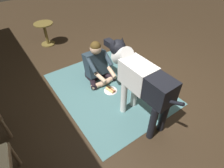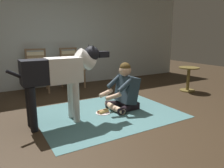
{
  "view_description": "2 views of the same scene",
  "coord_description": "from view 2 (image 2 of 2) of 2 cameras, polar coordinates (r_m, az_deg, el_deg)",
  "views": [
    {
      "loc": [
        -1.82,
        1.76,
        2.29
      ],
      "look_at": [
        -0.0,
        0.47,
        0.36
      ],
      "focal_mm": 28.92,
      "sensor_mm": 36.0,
      "label": 1
    },
    {
      "loc": [
        -1.35,
        -2.56,
        1.25
      ],
      "look_at": [
        0.24,
        0.14,
        0.54
      ],
      "focal_mm": 33.58,
      "sensor_mm": 36.0,
      "label": 2
    }
  ],
  "objects": [
    {
      "name": "hot_dog_on_plate",
      "position": [
        3.53,
        -2.47,
        -7.56
      ],
      "size": [
        0.24,
        0.24,
        0.06
      ],
      "color": "white",
      "rests_on": "ground"
    },
    {
      "name": "dining_chair_left_of_pair",
      "position": [
        5.11,
        -19.78,
        4.07
      ],
      "size": [
        0.52,
        0.52,
        0.98
      ],
      "color": "brown",
      "rests_on": "ground"
    },
    {
      "name": "person_sitting_on_floor",
      "position": [
        3.65,
        3.4,
        -1.73
      ],
      "size": [
        0.66,
        0.58,
        0.82
      ],
      "color": "black",
      "rests_on": "ground"
    },
    {
      "name": "large_dog",
      "position": [
        3.08,
        -13.93,
        2.93
      ],
      "size": [
        1.49,
        0.33,
        1.14
      ],
      "color": "white",
      "rests_on": "ground"
    },
    {
      "name": "back_wall",
      "position": [
        5.54,
        -16.78,
        12.78
      ],
      "size": [
        8.34,
        0.1,
        2.6
      ],
      "primitive_type": "cube",
      "color": "#B0BABB",
      "rests_on": "ground"
    },
    {
      "name": "dining_chair_right_of_pair",
      "position": [
        5.32,
        -11.07,
        4.91
      ],
      "size": [
        0.51,
        0.52,
        0.98
      ],
      "color": "brown",
      "rests_on": "ground"
    },
    {
      "name": "ground_plane",
      "position": [
        3.16,
        -2.48,
        -10.57
      ],
      "size": [
        14.44,
        14.44,
        0.0
      ],
      "primitive_type": "plane",
      "color": "#352719"
    },
    {
      "name": "round_side_table",
      "position": [
        5.18,
        20.08,
        1.87
      ],
      "size": [
        0.46,
        0.46,
        0.56
      ],
      "color": "brown",
      "rests_on": "ground"
    },
    {
      "name": "area_rug",
      "position": [
        3.55,
        -1.36,
        -7.78
      ],
      "size": [
        2.23,
        1.75,
        0.01
      ],
      "primitive_type": "cube",
      "color": "slate",
      "rests_on": "ground"
    }
  ]
}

